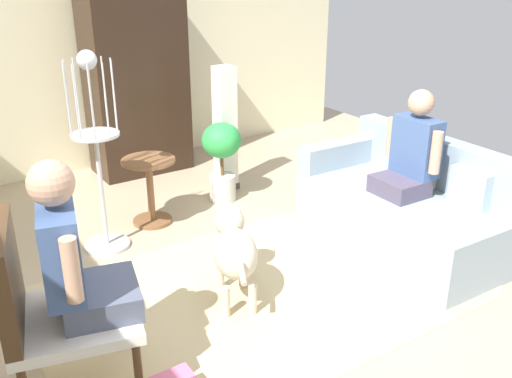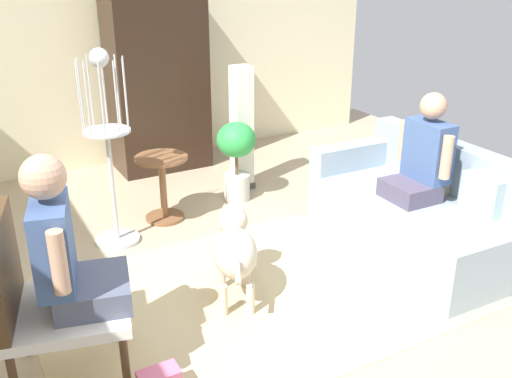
{
  "view_description": "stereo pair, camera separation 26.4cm",
  "coord_description": "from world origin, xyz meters",
  "px_view_note": "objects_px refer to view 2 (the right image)",
  "views": [
    {
      "loc": [
        -1.89,
        -2.81,
        2.2
      ],
      "look_at": [
        -0.04,
        -0.03,
        0.82
      ],
      "focal_mm": 39.98,
      "sensor_mm": 36.0,
      "label": 1
    },
    {
      "loc": [
        -1.66,
        -2.95,
        2.2
      ],
      "look_at": [
        -0.04,
        -0.03,
        0.82
      ],
      "focal_mm": 39.98,
      "sensor_mm": 36.0,
      "label": 2
    }
  ],
  "objects_px": {
    "round_end_table": "(163,184)",
    "column_lamp": "(242,129)",
    "couch": "(416,212)",
    "person_on_armchair": "(65,248)",
    "dog": "(235,248)",
    "armchair": "(36,292)",
    "potted_plant": "(236,152)",
    "armoire_cabinet": "(157,78)",
    "bird_cage_stand": "(109,155)",
    "person_on_couch": "(423,157)"
  },
  "relations": [
    {
      "from": "round_end_table",
      "to": "person_on_couch",
      "type": "bearing_deg",
      "value": -44.24
    },
    {
      "from": "couch",
      "to": "round_end_table",
      "type": "bearing_deg",
      "value": 136.77
    },
    {
      "from": "couch",
      "to": "person_on_armchair",
      "type": "distance_m",
      "value": 2.75
    },
    {
      "from": "person_on_couch",
      "to": "armoire_cabinet",
      "type": "distance_m",
      "value": 3.02
    },
    {
      "from": "bird_cage_stand",
      "to": "armoire_cabinet",
      "type": "relative_size",
      "value": 0.8
    },
    {
      "from": "round_end_table",
      "to": "potted_plant",
      "type": "relative_size",
      "value": 0.77
    },
    {
      "from": "person_on_couch",
      "to": "potted_plant",
      "type": "relative_size",
      "value": 1.06
    },
    {
      "from": "armchair",
      "to": "column_lamp",
      "type": "distance_m",
      "value": 3.01
    },
    {
      "from": "armchair",
      "to": "potted_plant",
      "type": "distance_m",
      "value": 2.71
    },
    {
      "from": "person_on_couch",
      "to": "round_end_table",
      "type": "xyz_separation_m",
      "value": [
        -1.54,
        1.5,
        -0.44
      ]
    },
    {
      "from": "person_on_couch",
      "to": "potted_plant",
      "type": "xyz_separation_m",
      "value": [
        -0.77,
        1.58,
        -0.31
      ]
    },
    {
      "from": "column_lamp",
      "to": "armoire_cabinet",
      "type": "bearing_deg",
      "value": 116.16
    },
    {
      "from": "armchair",
      "to": "round_end_table",
      "type": "bearing_deg",
      "value": 51.92
    },
    {
      "from": "column_lamp",
      "to": "armoire_cabinet",
      "type": "relative_size",
      "value": 0.62
    },
    {
      "from": "potted_plant",
      "to": "armoire_cabinet",
      "type": "xyz_separation_m",
      "value": [
        -0.3,
        1.24,
        0.51
      ]
    },
    {
      "from": "person_on_armchair",
      "to": "column_lamp",
      "type": "relative_size",
      "value": 0.69
    },
    {
      "from": "person_on_armchair",
      "to": "armoire_cabinet",
      "type": "relative_size",
      "value": 0.43
    },
    {
      "from": "couch",
      "to": "column_lamp",
      "type": "height_order",
      "value": "column_lamp"
    },
    {
      "from": "person_on_couch",
      "to": "armoire_cabinet",
      "type": "bearing_deg",
      "value": 110.71
    },
    {
      "from": "person_on_armchair",
      "to": "round_end_table",
      "type": "xyz_separation_m",
      "value": [
        1.13,
        1.7,
        -0.46
      ]
    },
    {
      "from": "round_end_table",
      "to": "person_on_armchair",
      "type": "bearing_deg",
      "value": -123.64
    },
    {
      "from": "couch",
      "to": "person_on_armchair",
      "type": "bearing_deg",
      "value": -175.19
    },
    {
      "from": "potted_plant",
      "to": "column_lamp",
      "type": "relative_size",
      "value": 0.62
    },
    {
      "from": "round_end_table",
      "to": "dog",
      "type": "bearing_deg",
      "value": -90.53
    },
    {
      "from": "couch",
      "to": "bird_cage_stand",
      "type": "bearing_deg",
      "value": 148.63
    },
    {
      "from": "person_on_armchair",
      "to": "round_end_table",
      "type": "bearing_deg",
      "value": 56.36
    },
    {
      "from": "potted_plant",
      "to": "armoire_cabinet",
      "type": "relative_size",
      "value": 0.39
    },
    {
      "from": "bird_cage_stand",
      "to": "armoire_cabinet",
      "type": "distance_m",
      "value": 1.83
    },
    {
      "from": "dog",
      "to": "couch",
      "type": "bearing_deg",
      "value": -2.31
    },
    {
      "from": "person_on_armchair",
      "to": "potted_plant",
      "type": "xyz_separation_m",
      "value": [
        1.9,
        1.78,
        -0.33
      ]
    },
    {
      "from": "couch",
      "to": "armchair",
      "type": "relative_size",
      "value": 1.71
    },
    {
      "from": "person_on_couch",
      "to": "dog",
      "type": "xyz_separation_m",
      "value": [
        -1.55,
        0.09,
        -0.41
      ]
    },
    {
      "from": "couch",
      "to": "dog",
      "type": "xyz_separation_m",
      "value": [
        -1.58,
        0.06,
        0.06
      ]
    },
    {
      "from": "couch",
      "to": "person_on_armchair",
      "type": "xyz_separation_m",
      "value": [
        -2.7,
        -0.23,
        0.49
      ]
    },
    {
      "from": "armchair",
      "to": "dog",
      "type": "xyz_separation_m",
      "value": [
        1.29,
        0.25,
        -0.2
      ]
    },
    {
      "from": "round_end_table",
      "to": "column_lamp",
      "type": "height_order",
      "value": "column_lamp"
    },
    {
      "from": "armchair",
      "to": "person_on_couch",
      "type": "relative_size",
      "value": 1.24
    },
    {
      "from": "column_lamp",
      "to": "round_end_table",
      "type": "bearing_deg",
      "value": -160.76
    },
    {
      "from": "couch",
      "to": "armoire_cabinet",
      "type": "relative_size",
      "value": 0.88
    },
    {
      "from": "couch",
      "to": "column_lamp",
      "type": "xyz_separation_m",
      "value": [
        -0.61,
        1.81,
        0.3
      ]
    },
    {
      "from": "armchair",
      "to": "person_on_armchair",
      "type": "distance_m",
      "value": 0.29
    },
    {
      "from": "column_lamp",
      "to": "bird_cage_stand",
      "type": "bearing_deg",
      "value": -159.19
    },
    {
      "from": "dog",
      "to": "potted_plant",
      "type": "bearing_deg",
      "value": 62.37
    },
    {
      "from": "couch",
      "to": "round_end_table",
      "type": "distance_m",
      "value": 2.15
    },
    {
      "from": "couch",
      "to": "bird_cage_stand",
      "type": "height_order",
      "value": "bird_cage_stand"
    },
    {
      "from": "person_on_couch",
      "to": "couch",
      "type": "bearing_deg",
      "value": 43.17
    },
    {
      "from": "bird_cage_stand",
      "to": "column_lamp",
      "type": "distance_m",
      "value": 1.56
    },
    {
      "from": "armchair",
      "to": "armoire_cabinet",
      "type": "xyz_separation_m",
      "value": [
        1.77,
        2.98,
        0.41
      ]
    },
    {
      "from": "person_on_armchair",
      "to": "dog",
      "type": "xyz_separation_m",
      "value": [
        1.12,
        0.29,
        -0.43
      ]
    },
    {
      "from": "potted_plant",
      "to": "bird_cage_stand",
      "type": "bearing_deg",
      "value": -166.57
    }
  ]
}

